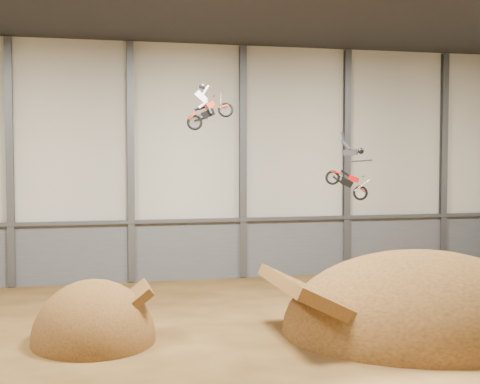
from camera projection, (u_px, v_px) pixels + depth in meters
name	position (u px, v px, depth m)	size (l,w,h in m)	color
floor	(246.00, 350.00, 25.35)	(40.00, 40.00, 0.00)	#462C12
back_wall	(187.00, 162.00, 39.59)	(40.00, 0.10, 14.00)	beige
lower_band_back	(188.00, 250.00, 39.76)	(39.80, 0.18, 3.50)	#54575C
steel_rail	(188.00, 221.00, 39.52)	(39.80, 0.35, 0.20)	#47494F
steel_column_1	(10.00, 163.00, 37.16)	(0.40, 0.36, 13.90)	#47494F
steel_column_2	(131.00, 162.00, 38.65)	(0.40, 0.36, 13.90)	#47494F
steel_column_3	(243.00, 162.00, 40.14)	(0.40, 0.36, 13.90)	#47494F
steel_column_4	(347.00, 162.00, 41.63)	(0.40, 0.36, 13.90)	#47494F
steel_column_5	(443.00, 162.00, 43.12)	(0.40, 0.36, 13.90)	#47494F
takeoff_ramp	(94.00, 341.00, 26.53)	(4.90, 5.66, 4.90)	#442811
landing_ramp	(420.00, 331.00, 28.12)	(11.76, 10.40, 6.78)	#442811
fmx_rider_a	(213.00, 101.00, 28.62)	(2.10, 0.80, 1.90)	red
fmx_rider_b	(343.00, 165.00, 28.96)	(2.66, 0.76, 2.28)	red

